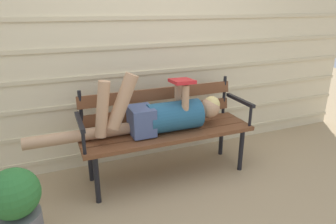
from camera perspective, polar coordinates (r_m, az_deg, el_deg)
ground_plane at (r=2.84m, az=0.97°, el=-13.01°), size 12.00×12.00×0.00m
house_siding at (r=2.99m, az=-3.68°, el=12.56°), size 5.08×0.08×2.33m
park_bench at (r=2.77m, az=-0.53°, el=-2.37°), size 1.57×0.48×0.85m
reclining_person at (r=2.63m, az=-1.81°, el=-0.58°), size 1.73×0.27×0.58m
potted_plant at (r=2.26m, az=-26.88°, el=-15.80°), size 0.33×0.33×0.57m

